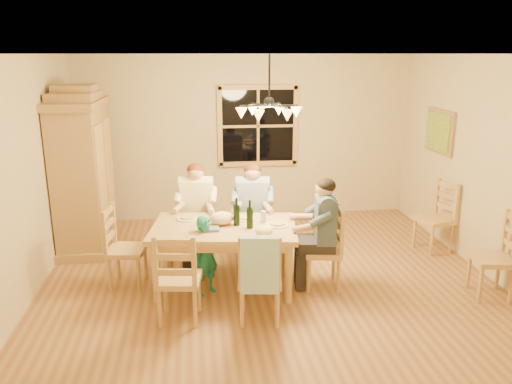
{
  "coord_description": "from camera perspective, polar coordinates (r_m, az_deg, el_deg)",
  "views": [
    {
      "loc": [
        -0.88,
        -5.67,
        2.7
      ],
      "look_at": [
        -0.14,
        0.1,
        1.09
      ],
      "focal_mm": 35.0,
      "sensor_mm": 36.0,
      "label": 1
    }
  ],
  "objects": [
    {
      "name": "napkin",
      "position": [
        5.71,
        -5.17,
        -4.25
      ],
      "size": [
        0.2,
        0.16,
        0.03
      ],
      "primitive_type": "cube",
      "rotation": [
        0.0,
        0.0,
        -0.14
      ],
      "color": "#526597",
      "rests_on": "dining_table"
    },
    {
      "name": "wall_back",
      "position": [
        8.33,
        -1.18,
        6.19
      ],
      "size": [
        5.5,
        0.02,
        2.7
      ],
      "primitive_type": "cube",
      "color": "#C7B08D",
      "rests_on": "floor"
    },
    {
      "name": "wine_bottle_a",
      "position": [
        5.82,
        -2.24,
        -2.26
      ],
      "size": [
        0.08,
        0.08,
        0.33
      ],
      "primitive_type": "cylinder",
      "color": "black",
      "rests_on": "dining_table"
    },
    {
      "name": "ceiling",
      "position": [
        5.74,
        1.55,
        15.51
      ],
      "size": [
        5.5,
        5.0,
        0.02
      ],
      "primitive_type": "cube",
      "color": "white",
      "rests_on": "wall_back"
    },
    {
      "name": "window",
      "position": [
        8.29,
        0.23,
        7.55
      ],
      "size": [
        1.3,
        0.06,
        1.3
      ],
      "color": "black",
      "rests_on": "wall_back"
    },
    {
      "name": "towel",
      "position": [
        4.95,
        0.43,
        -8.35
      ],
      "size": [
        0.39,
        0.15,
        0.58
      ],
      "primitive_type": "cube",
      "rotation": [
        0.0,
        0.0,
        -0.14
      ],
      "color": "#98C2CE",
      "rests_on": "chair_near_right"
    },
    {
      "name": "wine_bottle_b",
      "position": [
        5.72,
        -0.71,
        -2.56
      ],
      "size": [
        0.08,
        0.08,
        0.33
      ],
      "primitive_type": "cylinder",
      "color": "black",
      "rests_on": "dining_table"
    },
    {
      "name": "plate_plaid",
      "position": [
        6.07,
        -1.35,
        -3.04
      ],
      "size": [
        0.26,
        0.26,
        0.02
      ],
      "primitive_type": "cylinder",
      "color": "white",
      "rests_on": "dining_table"
    },
    {
      "name": "cap",
      "position": [
        5.52,
        0.91,
        -4.44
      ],
      "size": [
        0.2,
        0.2,
        0.11
      ],
      "primitive_type": "ellipsoid",
      "color": "beige",
      "rests_on": "dining_table"
    },
    {
      "name": "chair_near_right",
      "position": [
        5.29,
        0.42,
        -11.45
      ],
      "size": [
        0.49,
        0.48,
        0.99
      ],
      "rotation": [
        0.0,
        0.0,
        -0.14
      ],
      "color": "#AF7F4D",
      "rests_on": "floor"
    },
    {
      "name": "adult_slate_man",
      "position": [
        5.86,
        7.73,
        -3.15
      ],
      "size": [
        0.47,
        0.43,
        0.87
      ],
      "rotation": [
        0.0,
        0.0,
        1.44
      ],
      "color": "#3F5165",
      "rests_on": "floor"
    },
    {
      "name": "wall_left",
      "position": [
        6.12,
        -24.92,
        1.3
      ],
      "size": [
        0.02,
        5.0,
        2.7
      ],
      "primitive_type": "cube",
      "color": "#C7B08D",
      "rests_on": "floor"
    },
    {
      "name": "chair_end_right",
      "position": [
        6.05,
        7.54,
        -7.98
      ],
      "size": [
        0.48,
        0.49,
        0.99
      ],
      "rotation": [
        0.0,
        0.0,
        1.44
      ],
      "color": "#AF7F4D",
      "rests_on": "floor"
    },
    {
      "name": "wine_glass_a",
      "position": [
        6.04,
        -5.1,
        -2.58
      ],
      "size": [
        0.06,
        0.06,
        0.14
      ],
      "primitive_type": "cylinder",
      "color": "silver",
      "rests_on": "dining_table"
    },
    {
      "name": "chair_far_right",
      "position": [
        6.73,
        -0.38,
        -5.34
      ],
      "size": [
        0.49,
        0.48,
        0.99
      ],
      "rotation": [
        0.0,
        0.0,
        3.01
      ],
      "color": "#AF7F4D",
      "rests_on": "floor"
    },
    {
      "name": "plate_slate",
      "position": [
        5.85,
        2.46,
        -3.78
      ],
      "size": [
        0.26,
        0.26,
        0.02
      ],
      "primitive_type": "cylinder",
      "color": "white",
      "rests_on": "dining_table"
    },
    {
      "name": "dining_table",
      "position": [
        5.88,
        -3.66,
        -4.85
      ],
      "size": [
        1.79,
        1.24,
        0.76
      ],
      "rotation": [
        0.0,
        0.0,
        -0.14
      ],
      "color": "#AF7E4D",
      "rests_on": "floor"
    },
    {
      "name": "adult_woman",
      "position": [
        6.61,
        -6.84,
        -0.93
      ],
      "size": [
        0.43,
        0.47,
        0.87
      ],
      "rotation": [
        0.0,
        0.0,
        3.01
      ],
      "color": "#F2E8BB",
      "rests_on": "floor"
    },
    {
      "name": "floor",
      "position": [
        6.34,
        1.37,
        -9.69
      ],
      "size": [
        5.5,
        5.5,
        0.0
      ],
      "primitive_type": "plane",
      "color": "brown",
      "rests_on": "ground"
    },
    {
      "name": "adult_plaid_man",
      "position": [
        6.56,
        -0.39,
        -0.95
      ],
      "size": [
        0.43,
        0.47,
        0.87
      ],
      "rotation": [
        0.0,
        0.0,
        3.01
      ],
      "color": "#304586",
      "rests_on": "floor"
    },
    {
      "name": "wine_glass_b",
      "position": [
        5.95,
        0.84,
        -2.82
      ],
      "size": [
        0.06,
        0.06,
        0.14
      ],
      "primitive_type": "cylinder",
      "color": "silver",
      "rests_on": "dining_table"
    },
    {
      "name": "plate_woman",
      "position": [
        6.12,
        -7.82,
        -3.03
      ],
      "size": [
        0.26,
        0.26,
        0.02
      ],
      "primitive_type": "cylinder",
      "color": "white",
      "rests_on": "dining_table"
    },
    {
      "name": "chair_spare_back",
      "position": [
        7.49,
        19.57,
        -4.08
      ],
      "size": [
        0.52,
        0.53,
        0.99
      ],
      "rotation": [
        0.0,
        0.0,
        1.83
      ],
      "color": "#AF7F4D",
      "rests_on": "floor"
    },
    {
      "name": "chair_end_left",
      "position": [
        6.2,
        -14.46,
        -7.74
      ],
      "size": [
        0.48,
        0.49,
        0.99
      ],
      "rotation": [
        0.0,
        0.0,
        -1.71
      ],
      "color": "#AF7F4D",
      "rests_on": "floor"
    },
    {
      "name": "armoire",
      "position": [
        7.44,
        -19.11,
        1.89
      ],
      "size": [
        0.66,
        1.4,
        2.3
      ],
      "color": "olive",
      "rests_on": "floor"
    },
    {
      "name": "chair_far_left",
      "position": [
        6.78,
        -6.69,
        -5.29
      ],
      "size": [
        0.49,
        0.48,
        0.99
      ],
      "rotation": [
        0.0,
        0.0,
        3.01
      ],
      "color": "#AF7F4D",
      "rests_on": "floor"
    },
    {
      "name": "chair_spare_front",
      "position": [
        6.36,
        25.22,
        -8.19
      ],
      "size": [
        0.49,
        0.51,
        0.99
      ],
      "rotation": [
        0.0,
        0.0,
        1.4
      ],
      "color": "#AF7F4D",
      "rests_on": "floor"
    },
    {
      "name": "chandelier",
      "position": [
        5.77,
        1.51,
        9.32
      ],
      "size": [
        0.77,
        0.68,
        0.71
      ],
      "color": "black",
      "rests_on": "ceiling"
    },
    {
      "name": "wall_right",
      "position": [
        6.87,
        24.8,
        2.74
      ],
      "size": [
        0.02,
        5.0,
        2.7
      ],
      "primitive_type": "cube",
      "color": "#C7B08D",
      "rests_on": "floor"
    },
    {
      "name": "painting",
      "position": [
        7.83,
        20.21,
        6.5
      ],
      "size": [
        0.06,
        0.78,
        0.64
      ],
      "color": "olive",
      "rests_on": "wall_right"
    },
    {
      "name": "chair_near_left",
      "position": [
        5.35,
        -8.74,
        -11.3
      ],
      "size": [
        0.49,
        0.48,
        0.99
      ],
      "rotation": [
        0.0,
        0.0,
        -0.14
      ],
      "color": "#AF7F4D",
      "rests_on": "floor"
    },
    {
      "name": "cloth_bundle",
      "position": [
        5.88,
        -3.94,
        -3.0
      ],
      "size": [
        0.28,
        0.22,
        0.15
      ],
      "primitive_type": "ellipsoid",
      "color": "beige",
      "rests_on": "dining_table"
    },
    {
      "name": "child",
      "position": [
        5.79,
        -5.75,
        -7.23
      ],
      "size": [
        0.41,
        0.38,
        0.94
      ],
      "primitive_type": "imported",
      "rotation": [
        0.0,
        0.0,
        0.64
      ],
      "color": "#1A7670",
      "rests_on": "floor"
    }
  ]
}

